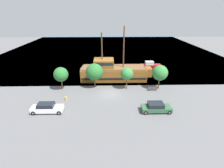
{
  "coord_description": "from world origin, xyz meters",
  "views": [
    {
      "loc": [
        -0.27,
        -30.37,
        14.78
      ],
      "look_at": [
        0.5,
        2.0,
        1.2
      ],
      "focal_mm": 28.0,
      "sensor_mm": 36.0,
      "label": 1
    }
  ],
  "objects_px": {
    "moored_boat_dockside": "(150,66)",
    "fire_hydrant": "(66,98)",
    "moored_boat_outer": "(90,69)",
    "pirate_ship": "(113,72)",
    "bench_promenade_east": "(152,89)",
    "parked_car_curb_mid": "(156,107)",
    "parked_car_curb_front": "(47,108)"
  },
  "relations": [
    {
      "from": "moored_boat_dockside",
      "to": "fire_hydrant",
      "type": "xyz_separation_m",
      "value": [
        -19.37,
        -18.6,
        -0.32
      ]
    },
    {
      "from": "moored_boat_dockside",
      "to": "moored_boat_outer",
      "type": "height_order",
      "value": "moored_boat_dockside"
    },
    {
      "from": "pirate_ship",
      "to": "moored_boat_outer",
      "type": "height_order",
      "value": "pirate_ship"
    },
    {
      "from": "moored_boat_outer",
      "to": "fire_hydrant",
      "type": "xyz_separation_m",
      "value": [
        -2.92,
        -16.17,
        -0.22
      ]
    },
    {
      "from": "pirate_ship",
      "to": "bench_promenade_east",
      "type": "relative_size",
      "value": 9.42
    },
    {
      "from": "fire_hydrant",
      "to": "pirate_ship",
      "type": "bearing_deg",
      "value": 49.7
    },
    {
      "from": "pirate_ship",
      "to": "parked_car_curb_mid",
      "type": "bearing_deg",
      "value": -66.21
    },
    {
      "from": "pirate_ship",
      "to": "parked_car_curb_front",
      "type": "distance_m",
      "value": 17.9
    },
    {
      "from": "moored_boat_dockside",
      "to": "pirate_ship",
      "type": "bearing_deg",
      "value": -142.02
    },
    {
      "from": "pirate_ship",
      "to": "parked_car_curb_front",
      "type": "height_order",
      "value": "pirate_ship"
    },
    {
      "from": "parked_car_curb_front",
      "to": "fire_hydrant",
      "type": "height_order",
      "value": "parked_car_curb_front"
    },
    {
      "from": "bench_promenade_east",
      "to": "parked_car_curb_front",
      "type": "bearing_deg",
      "value": -157.33
    },
    {
      "from": "pirate_ship",
      "to": "moored_boat_dockside",
      "type": "xyz_separation_m",
      "value": [
        10.65,
        8.32,
        -1.08
      ]
    },
    {
      "from": "parked_car_curb_mid",
      "to": "fire_hydrant",
      "type": "height_order",
      "value": "parked_car_curb_mid"
    },
    {
      "from": "pirate_ship",
      "to": "parked_car_curb_mid",
      "type": "xyz_separation_m",
      "value": [
        6.37,
        -14.44,
        -1.06
      ]
    },
    {
      "from": "moored_boat_dockside",
      "to": "moored_boat_outer",
      "type": "relative_size",
      "value": 1.02
    },
    {
      "from": "moored_boat_outer",
      "to": "parked_car_curb_front",
      "type": "xyz_separation_m",
      "value": [
        -4.97,
        -20.16,
        0.14
      ]
    },
    {
      "from": "pirate_ship",
      "to": "bench_promenade_east",
      "type": "height_order",
      "value": "pirate_ship"
    },
    {
      "from": "pirate_ship",
      "to": "moored_boat_outer",
      "type": "relative_size",
      "value": 2.93
    },
    {
      "from": "pirate_ship",
      "to": "parked_car_curb_front",
      "type": "relative_size",
      "value": 3.29
    },
    {
      "from": "moored_boat_dockside",
      "to": "parked_car_curb_mid",
      "type": "height_order",
      "value": "moored_boat_dockside"
    },
    {
      "from": "moored_boat_dockside",
      "to": "parked_car_curb_mid",
      "type": "xyz_separation_m",
      "value": [
        -4.29,
        -22.76,
        0.02
      ]
    },
    {
      "from": "parked_car_curb_front",
      "to": "parked_car_curb_mid",
      "type": "distance_m",
      "value": 17.13
    },
    {
      "from": "parked_car_curb_front",
      "to": "bench_promenade_east",
      "type": "distance_m",
      "value": 20.02
    },
    {
      "from": "fire_hydrant",
      "to": "bench_promenade_east",
      "type": "height_order",
      "value": "bench_promenade_east"
    },
    {
      "from": "parked_car_curb_mid",
      "to": "bench_promenade_east",
      "type": "bearing_deg",
      "value": 80.36
    },
    {
      "from": "pirate_ship",
      "to": "bench_promenade_east",
      "type": "distance_m",
      "value": 10.21
    },
    {
      "from": "fire_hydrant",
      "to": "parked_car_curb_mid",
      "type": "bearing_deg",
      "value": -15.43
    },
    {
      "from": "pirate_ship",
      "to": "fire_hydrant",
      "type": "xyz_separation_m",
      "value": [
        -8.72,
        -10.28,
        -1.4
      ]
    },
    {
      "from": "moored_boat_outer",
      "to": "bench_promenade_east",
      "type": "height_order",
      "value": "moored_boat_outer"
    },
    {
      "from": "moored_boat_outer",
      "to": "fire_hydrant",
      "type": "height_order",
      "value": "moored_boat_outer"
    },
    {
      "from": "pirate_ship",
      "to": "fire_hydrant",
      "type": "distance_m",
      "value": 13.55
    }
  ]
}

